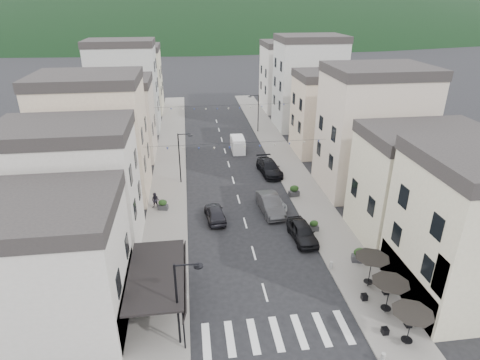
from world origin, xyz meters
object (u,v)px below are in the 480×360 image
object	(u,v)px
parked_car_c	(272,201)
pedestrian_a	(171,254)
parked_car_a	(302,232)
delivery_van	(238,144)
parked_car_e	(215,213)
pedestrian_b	(155,201)
parked_car_d	(269,167)
parked_car_b	(270,204)

from	to	relation	value
parked_car_c	pedestrian_a	bearing A→B (deg)	-146.05
parked_car_a	delivery_van	size ratio (longest dim) A/B	1.07
parked_car_e	pedestrian_b	world-z (taller)	pedestrian_b
parked_car_c	parked_car_d	distance (m)	8.62
parked_car_a	pedestrian_a	bearing A→B (deg)	-172.27
pedestrian_b	parked_car_d	bearing A→B (deg)	43.93
parked_car_a	pedestrian_b	bearing A→B (deg)	146.87
delivery_van	parked_car_c	bearing A→B (deg)	-84.38
parked_car_a	parked_car_c	world-z (taller)	parked_car_a
delivery_van	parked_car_e	bearing A→B (deg)	-102.81
parked_car_c	pedestrian_a	distance (m)	13.24
parked_car_b	pedestrian_a	size ratio (longest dim) A/B	2.74
parked_car_c	parked_car_e	world-z (taller)	parked_car_e
parked_car_b	delivery_van	size ratio (longest dim) A/B	1.20
parked_car_a	parked_car_d	distance (m)	14.83
parked_car_d	pedestrian_b	bearing A→B (deg)	-156.97
parked_car_d	pedestrian_a	size ratio (longest dim) A/B	2.89
parked_car_c	pedestrian_a	size ratio (longest dim) A/B	2.41
delivery_van	pedestrian_a	distance (m)	27.03
parked_car_e	parked_car_c	bearing A→B (deg)	-168.06
parked_car_d	delivery_van	distance (m)	8.92
delivery_van	parked_car_b	bearing A→B (deg)	-85.90
parked_car_b	parked_car_d	world-z (taller)	parked_car_b
parked_car_d	parked_car_a	bearing A→B (deg)	-96.23
parked_car_b	pedestrian_a	distance (m)	12.28
parked_car_d	pedestrian_a	xyz separation A→B (m)	(-11.42, -17.15, 0.27)
parked_car_e	delivery_van	size ratio (longest dim) A/B	0.98
parked_car_e	delivery_van	bearing A→B (deg)	-109.03
parked_car_c	delivery_van	world-z (taller)	delivery_van
parked_car_c	parked_car_e	xyz separation A→B (m)	(-6.00, -1.86, 0.09)
pedestrian_a	parked_car_c	bearing A→B (deg)	54.54
parked_car_e	pedestrian_a	size ratio (longest dim) A/B	2.24
pedestrian_b	parked_car_e	bearing A→B (deg)	-12.43
parked_car_e	pedestrian_a	world-z (taller)	pedestrian_a
parked_car_b	pedestrian_b	bearing A→B (deg)	165.06
pedestrian_a	parked_car_d	bearing A→B (deg)	70.07
parked_car_c	parked_car_a	bearing A→B (deg)	-84.37
parked_car_a	delivery_van	world-z (taller)	delivery_van
parked_car_b	pedestrian_a	xyz separation A→B (m)	(-9.62, -7.64, 0.21)
parked_car_d	pedestrian_a	bearing A→B (deg)	-129.88
pedestrian_a	pedestrian_b	distance (m)	9.92
parked_car_a	parked_car_e	world-z (taller)	parked_car_a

